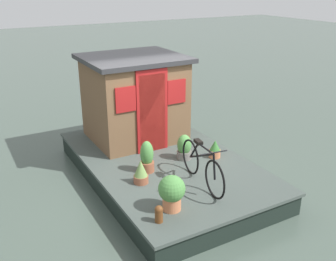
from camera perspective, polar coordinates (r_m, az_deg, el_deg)
The scene contains 10 objects.
ground_plane at distance 8.31m, azimuth -0.68°, elevation -7.00°, with size 60.00×60.00×0.00m, color #47564C.
houseboat_deck at distance 8.20m, azimuth -0.69°, elevation -5.59°, with size 4.93×3.00×0.46m.
houseboat_cabin at distance 8.89m, azimuth -4.96°, elevation 4.82°, with size 1.94×2.18×1.92m.
bicycle at distance 6.99m, azimuth 5.02°, elevation -5.17°, with size 1.64×0.50×0.82m.
potted_plant_rosemary at distance 6.26m, azimuth 0.56°, elevation -8.99°, with size 0.44×0.44×0.60m.
potted_plant_mint at distance 7.11m, azimuth -4.03°, elevation -6.13°, with size 0.27×0.27×0.46m.
potted_plant_ivy at distance 8.01m, azimuth 2.41°, elevation -2.54°, with size 0.31×0.31×0.53m.
potted_plant_fern at distance 8.15m, azimuth 6.92°, elevation -2.76°, with size 0.24×0.24×0.38m.
potted_plant_succulent at distance 7.48m, azimuth -3.13°, elevation -4.02°, with size 0.28×0.28×0.63m.
mooring_bollard at distance 6.06m, azimuth -1.36°, elevation -12.09°, with size 0.13×0.13×0.28m.
Camera 1 is at (-6.41, 3.52, 3.96)m, focal length 41.37 mm.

